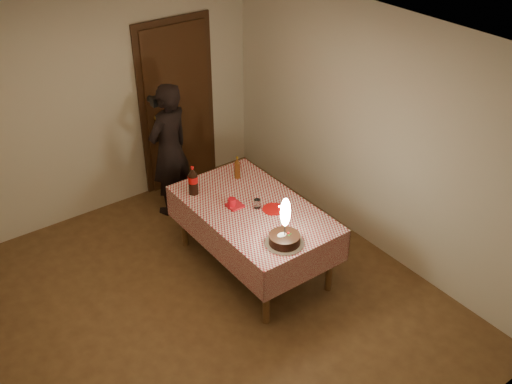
{
  "coord_description": "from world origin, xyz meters",
  "views": [
    {
      "loc": [
        -2.19,
        -3.73,
        4.06
      ],
      "look_at": [
        0.71,
        0.21,
        0.95
      ],
      "focal_mm": 42.0,
      "sensor_mm": 36.0,
      "label": 1
    }
  ],
  "objects_px": {
    "red_cup": "(232,203)",
    "clear_cup": "(257,204)",
    "amber_bottle_right": "(237,168)",
    "red_plate": "(273,209)",
    "dining_table": "(253,216)",
    "birthday_cake": "(285,233)",
    "photographer": "(169,150)",
    "cola_bottle": "(193,181)"
  },
  "relations": [
    {
      "from": "cola_bottle",
      "to": "red_cup",
      "type": "bearing_deg",
      "value": -68.43
    },
    {
      "from": "red_plate",
      "to": "cola_bottle",
      "type": "bearing_deg",
      "value": 123.82
    },
    {
      "from": "birthday_cake",
      "to": "red_cup",
      "type": "bearing_deg",
      "value": 93.71
    },
    {
      "from": "cola_bottle",
      "to": "red_plate",
      "type": "bearing_deg",
      "value": -56.18
    },
    {
      "from": "red_plate",
      "to": "red_cup",
      "type": "height_order",
      "value": "red_cup"
    },
    {
      "from": "dining_table",
      "to": "red_plate",
      "type": "xyz_separation_m",
      "value": [
        0.14,
        -0.15,
        0.1
      ]
    },
    {
      "from": "red_plate",
      "to": "amber_bottle_right",
      "type": "height_order",
      "value": "amber_bottle_right"
    },
    {
      "from": "birthday_cake",
      "to": "amber_bottle_right",
      "type": "xyz_separation_m",
      "value": [
        0.32,
        1.21,
        0.0
      ]
    },
    {
      "from": "cola_bottle",
      "to": "dining_table",
      "type": "bearing_deg",
      "value": -59.29
    },
    {
      "from": "clear_cup",
      "to": "cola_bottle",
      "type": "distance_m",
      "value": 0.71
    },
    {
      "from": "cola_bottle",
      "to": "photographer",
      "type": "xyz_separation_m",
      "value": [
        0.21,
        0.87,
        -0.09
      ]
    },
    {
      "from": "clear_cup",
      "to": "amber_bottle_right",
      "type": "bearing_deg",
      "value": 73.89
    },
    {
      "from": "dining_table",
      "to": "clear_cup",
      "type": "height_order",
      "value": "clear_cup"
    },
    {
      "from": "photographer",
      "to": "red_cup",
      "type": "bearing_deg",
      "value": -91.49
    },
    {
      "from": "amber_bottle_right",
      "to": "dining_table",
      "type": "bearing_deg",
      "value": -109.91
    },
    {
      "from": "birthday_cake",
      "to": "amber_bottle_right",
      "type": "height_order",
      "value": "birthday_cake"
    },
    {
      "from": "red_cup",
      "to": "clear_cup",
      "type": "xyz_separation_m",
      "value": [
        0.2,
        -0.15,
        -0.01
      ]
    },
    {
      "from": "red_plate",
      "to": "dining_table",
      "type": "bearing_deg",
      "value": 133.91
    },
    {
      "from": "red_cup",
      "to": "amber_bottle_right",
      "type": "relative_size",
      "value": 0.39
    },
    {
      "from": "birthday_cake",
      "to": "red_cup",
      "type": "relative_size",
      "value": 4.87
    },
    {
      "from": "red_plate",
      "to": "red_cup",
      "type": "xyz_separation_m",
      "value": [
        -0.31,
        0.28,
        0.05
      ]
    },
    {
      "from": "dining_table",
      "to": "red_plate",
      "type": "bearing_deg",
      "value": -46.09
    },
    {
      "from": "birthday_cake",
      "to": "clear_cup",
      "type": "height_order",
      "value": "birthday_cake"
    },
    {
      "from": "birthday_cake",
      "to": "red_cup",
      "type": "height_order",
      "value": "birthday_cake"
    },
    {
      "from": "birthday_cake",
      "to": "photographer",
      "type": "xyz_separation_m",
      "value": [
        -0.02,
        2.09,
        -0.05
      ]
    },
    {
      "from": "birthday_cake",
      "to": "red_plate",
      "type": "relative_size",
      "value": 2.21
    },
    {
      "from": "dining_table",
      "to": "red_plate",
      "type": "distance_m",
      "value": 0.23
    },
    {
      "from": "birthday_cake",
      "to": "red_cup",
      "type": "xyz_separation_m",
      "value": [
        -0.05,
        0.77,
        -0.06
      ]
    },
    {
      "from": "amber_bottle_right",
      "to": "birthday_cake",
      "type": "bearing_deg",
      "value": -104.78
    },
    {
      "from": "photographer",
      "to": "dining_table",
      "type": "bearing_deg",
      "value": -84.88
    },
    {
      "from": "amber_bottle_right",
      "to": "photographer",
      "type": "xyz_separation_m",
      "value": [
        -0.33,
        0.88,
        -0.06
      ]
    },
    {
      "from": "red_cup",
      "to": "clear_cup",
      "type": "distance_m",
      "value": 0.25
    },
    {
      "from": "red_plate",
      "to": "photographer",
      "type": "distance_m",
      "value": 1.62
    },
    {
      "from": "birthday_cake",
      "to": "cola_bottle",
      "type": "bearing_deg",
      "value": 100.51
    },
    {
      "from": "dining_table",
      "to": "birthday_cake",
      "type": "relative_size",
      "value": 3.53
    },
    {
      "from": "cola_bottle",
      "to": "clear_cup",
      "type": "bearing_deg",
      "value": -57.81
    },
    {
      "from": "dining_table",
      "to": "clear_cup",
      "type": "xyz_separation_m",
      "value": [
        0.03,
        -0.02,
        0.14
      ]
    },
    {
      "from": "clear_cup",
      "to": "photographer",
      "type": "distance_m",
      "value": 1.48
    },
    {
      "from": "red_plate",
      "to": "photographer",
      "type": "bearing_deg",
      "value": 99.68
    },
    {
      "from": "red_cup",
      "to": "cola_bottle",
      "type": "bearing_deg",
      "value": 111.57
    },
    {
      "from": "birthday_cake",
      "to": "cola_bottle",
      "type": "xyz_separation_m",
      "value": [
        -0.23,
        1.21,
        0.04
      ]
    },
    {
      "from": "amber_bottle_right",
      "to": "red_plate",
      "type": "bearing_deg",
      "value": -94.99
    }
  ]
}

